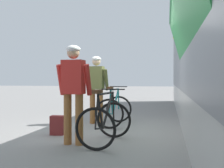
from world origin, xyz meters
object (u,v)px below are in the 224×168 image
object	(u,v)px
cyclist_near_in_red	(73,85)
backpack_on_platform	(57,125)
bicycle_near_black	(105,121)
cyclist_far_in_olive	(96,83)
bicycle_far_teal	(114,109)

from	to	relation	value
cyclist_near_in_red	backpack_on_platform	size ratio (longest dim) A/B	4.40
cyclist_near_in_red	bicycle_near_black	world-z (taller)	cyclist_near_in_red
cyclist_far_in_olive	backpack_on_platform	bearing A→B (deg)	-105.48
bicycle_far_teal	cyclist_far_in_olive	bearing A→B (deg)	163.62
cyclist_near_in_red	bicycle_far_teal	bearing A→B (deg)	81.55
bicycle_near_black	bicycle_far_teal	world-z (taller)	same
backpack_on_platform	cyclist_far_in_olive	bearing A→B (deg)	70.12
bicycle_near_black	bicycle_far_teal	distance (m)	1.95
bicycle_far_teal	backpack_on_platform	size ratio (longest dim) A/B	2.75
bicycle_near_black	backpack_on_platform	bearing A→B (deg)	154.67
bicycle_near_black	bicycle_far_teal	size ratio (longest dim) A/B	1.03
cyclist_near_in_red	bicycle_near_black	bearing A→B (deg)	18.25
cyclist_near_in_red	bicycle_near_black	xyz separation A→B (m)	(0.54, 0.18, -0.65)
bicycle_far_teal	cyclist_near_in_red	bearing A→B (deg)	-98.45
cyclist_far_in_olive	bicycle_near_black	distance (m)	2.30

